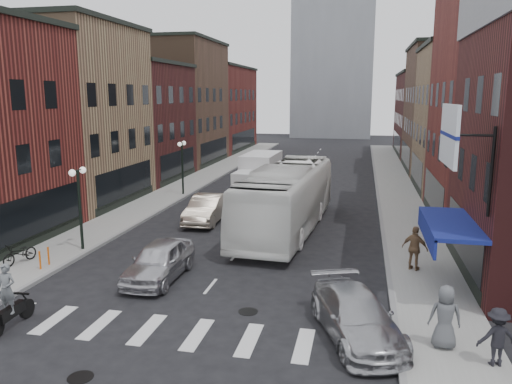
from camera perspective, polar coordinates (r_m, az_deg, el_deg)
ground at (r=19.42m, az=-6.12°, el=-11.74°), size 160.00×160.00×0.00m
sidewalk_left at (r=42.15m, az=-7.84°, el=0.79°), size 3.00×74.00×0.15m
sidewalk_right at (r=39.78m, az=15.86°, el=-0.14°), size 3.00×74.00×0.15m
curb_left at (r=41.68m, az=-5.90°, el=0.62°), size 0.20×74.00×0.16m
curb_right at (r=39.72m, az=13.70°, el=-0.16°), size 0.20×74.00×0.16m
crosswalk_stripes at (r=16.86m, az=-9.40°, el=-15.52°), size 12.00×2.20×0.01m
bldg_left_mid_a at (r=37.28m, az=-21.91°, el=8.19°), size 10.30×10.20×12.30m
bldg_left_mid_b at (r=45.97m, az=-14.86°, el=7.75°), size 10.30×10.20×10.30m
bldg_left_far_a at (r=55.96m, az=-9.81°, el=10.01°), size 10.30×12.20×13.30m
bldg_left_far_b at (r=69.18m, az=-5.44°, el=9.46°), size 10.30×16.20×11.30m
bldg_right_mid_b at (r=42.07m, az=25.03°, el=7.50°), size 10.30×10.20×11.30m
bldg_right_far_a at (r=52.83m, az=22.45°, el=8.76°), size 10.30×12.20×12.30m
bldg_right_far_b at (r=66.68m, az=20.27°, el=8.35°), size 10.30×16.20×10.30m
awning_blue at (r=20.34m, az=20.84°, el=-3.55°), size 1.80×5.00×0.78m
billboard_sign at (r=17.77m, az=21.49°, el=5.88°), size 1.52×3.00×3.70m
streetlamp_near at (r=25.16m, az=-19.58°, el=-0.11°), size 0.32×1.22×4.11m
streetlamp_far at (r=37.63m, az=-8.44°, el=3.92°), size 0.32×1.22×4.11m
bike_rack at (r=23.65m, az=-23.04°, el=-6.95°), size 0.08×0.68×0.80m
box_truck at (r=36.32m, az=0.29°, el=1.69°), size 2.43×7.49×3.24m
motorcycle_rider at (r=18.30m, az=-26.44°, el=-10.85°), size 0.62×2.17×2.21m
transit_bus at (r=27.87m, az=3.58°, el=-0.68°), size 4.03×13.46×3.70m
sedan_left_near at (r=21.11m, az=-11.01°, el=-7.72°), size 1.86×4.60×1.56m
sedan_left_far at (r=29.94m, az=-5.66°, el=-1.93°), size 1.85×4.95×1.62m
curb_car at (r=16.34m, az=11.38°, el=-13.71°), size 3.60×5.33×1.43m
parked_bicycle at (r=24.57m, az=-25.37°, el=-6.35°), size 0.98×1.83×0.91m
ped_right_a at (r=15.70m, az=25.85°, el=-14.67°), size 1.16×0.75×1.66m
ped_right_b at (r=22.33m, az=17.71°, el=-6.14°), size 1.25×0.98×1.91m
ped_right_c at (r=16.05m, az=20.79°, el=-13.19°), size 0.94×0.61×1.91m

